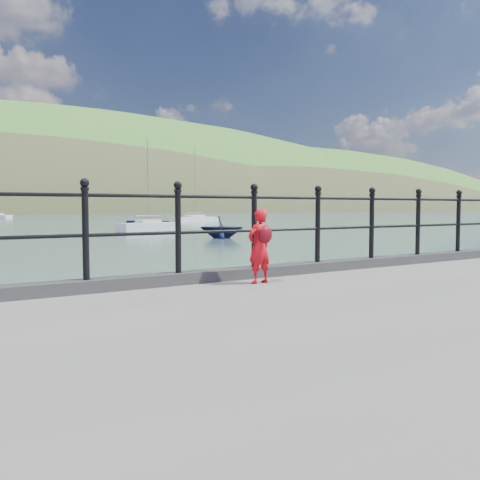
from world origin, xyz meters
TOP-DOWN VIEW (x-y plane):
  - ground at (0.00, 0.00)m, footprint 600.00×600.00m
  - kerb at (0.00, -0.15)m, footprint 60.00×0.30m
  - railing at (0.00, -0.15)m, footprint 18.11×0.11m
  - far_shore at (38.34, 239.41)m, footprint 830.00×200.00m
  - child at (0.33, -0.68)m, footprint 0.39×0.33m
  - launch_blue at (17.47, 44.38)m, footprint 5.62×5.58m
  - launch_navy at (13.32, 22.22)m, footprint 3.62×3.56m
  - sailboat_near at (13.18, 34.11)m, footprint 5.85×3.04m
  - sailboat_far at (28.92, 55.64)m, footprint 7.58×4.12m

SIDE VIEW (x-z plane):
  - far_shore at x=38.34m, z-range -100.57..55.43m
  - ground at x=0.00m, z-range 0.00..0.00m
  - sailboat_near at x=13.18m, z-range -3.58..4.26m
  - sailboat_far at x=28.92m, z-range -4.81..5.50m
  - launch_blue at x=17.47m, z-range 0.00..0.96m
  - launch_navy at x=13.32m, z-range 0.00..1.45m
  - kerb at x=0.00m, z-range 1.00..1.15m
  - child at x=0.33m, z-range 1.01..1.99m
  - railing at x=0.00m, z-range 1.23..2.42m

